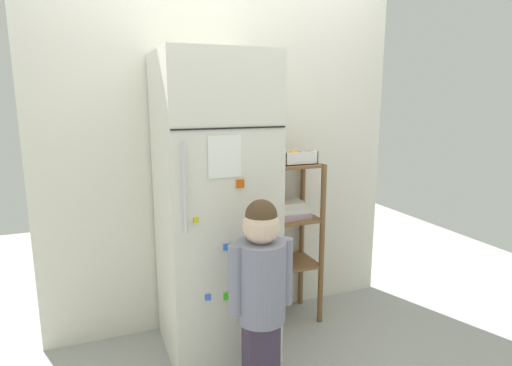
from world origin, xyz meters
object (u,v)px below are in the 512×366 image
at_px(refrigerator, 214,208).
at_px(pantry_shelf_unit, 288,225).
at_px(fruit_bin, 296,157).
at_px(child_standing, 261,281).

bearing_deg(refrigerator, pantry_shelf_unit, 15.40).
xyz_separation_m(pantry_shelf_unit, fruit_bin, (0.04, -0.01, 0.46)).
relative_size(pantry_shelf_unit, fruit_bin, 4.75).
height_order(refrigerator, child_standing, refrigerator).
bearing_deg(pantry_shelf_unit, child_standing, -125.45).
distance_m(refrigerator, child_standing, 0.59).
distance_m(pantry_shelf_unit, fruit_bin, 0.47).
distance_m(child_standing, pantry_shelf_unit, 0.83).
relative_size(child_standing, fruit_bin, 4.54).
xyz_separation_m(child_standing, pantry_shelf_unit, (0.48, 0.68, 0.04)).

